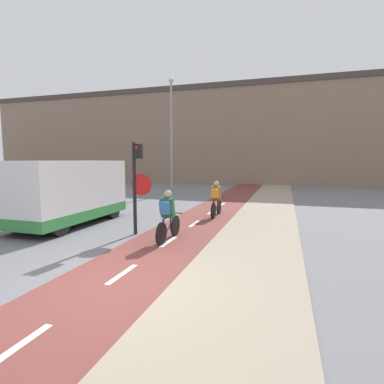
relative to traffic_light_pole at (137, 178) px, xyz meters
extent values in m
plane|color=slate|center=(1.26, -3.58, -1.77)|extent=(120.00, 120.00, 0.00)
cube|color=brown|center=(1.26, -3.58, -1.76)|extent=(2.27, 60.00, 0.02)
cube|color=white|center=(1.26, -5.58, -1.75)|extent=(0.12, 1.10, 0.00)
cube|color=white|center=(1.26, -3.08, -1.75)|extent=(0.12, 1.10, 0.00)
cube|color=white|center=(1.26, -0.58, -1.75)|extent=(0.12, 1.10, 0.00)
cube|color=white|center=(1.26, 1.92, -1.75)|extent=(0.12, 1.10, 0.00)
cube|color=white|center=(1.26, 4.42, -1.75)|extent=(0.12, 1.10, 0.00)
cube|color=white|center=(1.26, 6.92, -1.75)|extent=(0.12, 1.10, 0.00)
cube|color=gray|center=(3.59, -3.58, -1.74)|extent=(2.40, 60.00, 0.05)
cube|color=#89705B|center=(1.26, 22.53, 2.75)|extent=(60.00, 5.00, 9.03)
cube|color=#473D38|center=(1.26, 22.53, 7.51)|extent=(60.00, 5.20, 0.50)
cylinder|color=black|center=(-0.09, 0.00, -0.35)|extent=(0.11, 0.11, 2.83)
cube|color=black|center=(0.07, 0.00, 0.80)|extent=(0.20, 0.20, 0.44)
sphere|color=red|center=(0.07, -0.11, 0.91)|extent=(0.09, 0.09, 0.09)
cone|color=red|center=(0.15, 0.00, -0.21)|extent=(0.67, 0.01, 0.67)
cone|color=silver|center=(0.15, 0.00, -0.21)|extent=(0.60, 0.02, 0.60)
cylinder|color=gray|center=(-3.03, 10.68, 1.94)|extent=(0.14, 0.14, 7.42)
sphere|color=silver|center=(-3.03, 10.68, 5.76)|extent=(0.36, 0.36, 0.36)
cylinder|color=black|center=(1.18, -0.89, -1.45)|extent=(0.07, 0.63, 0.63)
cylinder|color=black|center=(1.18, 0.18, -1.45)|extent=(0.07, 0.63, 0.63)
cylinder|color=navy|center=(1.18, -0.16, -1.29)|extent=(0.04, 0.68, 0.39)
cylinder|color=navy|center=(1.18, -0.65, -1.27)|extent=(0.04, 0.35, 0.42)
cylinder|color=navy|center=(1.18, -0.32, -1.09)|extent=(0.04, 0.99, 0.07)
cylinder|color=navy|center=(1.18, -0.69, -1.46)|extent=(0.04, 0.41, 0.05)
cylinder|color=black|center=(1.18, 0.18, -1.06)|extent=(0.46, 0.03, 0.03)
cube|color=#235B33|center=(1.18, -0.44, -0.80)|extent=(0.36, 0.31, 0.59)
sphere|color=tan|center=(1.18, -0.40, -0.42)|extent=(0.22, 0.22, 0.22)
cylinder|color=#232328|center=(1.08, -0.47, -1.22)|extent=(0.04, 0.07, 0.40)
cylinder|color=#232328|center=(1.28, -0.47, -1.22)|extent=(0.04, 0.07, 0.40)
cube|color=#3370B2|center=(1.18, -0.62, -0.78)|extent=(0.28, 0.23, 0.39)
cylinder|color=black|center=(1.67, 3.08, -1.45)|extent=(0.07, 0.63, 0.63)
cylinder|color=black|center=(1.67, 4.13, -1.45)|extent=(0.07, 0.63, 0.63)
cylinder|color=maroon|center=(1.67, 3.81, -1.29)|extent=(0.04, 0.67, 0.39)
cylinder|color=maroon|center=(1.67, 3.32, -1.27)|extent=(0.04, 0.35, 0.42)
cylinder|color=maroon|center=(1.67, 3.65, -1.09)|extent=(0.04, 0.97, 0.07)
cylinder|color=maroon|center=(1.67, 3.28, -1.46)|extent=(0.04, 0.40, 0.05)
cylinder|color=black|center=(1.67, 4.13, -1.06)|extent=(0.46, 0.03, 0.03)
cube|color=brown|center=(1.67, 3.53, -0.80)|extent=(0.36, 0.31, 0.59)
sphere|color=tan|center=(1.67, 3.57, -0.42)|extent=(0.22, 0.22, 0.22)
cylinder|color=#232328|center=(1.57, 3.50, -1.22)|extent=(0.04, 0.07, 0.40)
cylinder|color=#232328|center=(1.77, 3.50, -1.22)|extent=(0.04, 0.07, 0.40)
cube|color=orange|center=(1.67, 3.35, -0.78)|extent=(0.28, 0.23, 0.39)
cube|color=silver|center=(-3.00, 0.54, -0.51)|extent=(1.92, 4.53, 2.03)
cube|color=#33843D|center=(-3.00, 0.54, -1.34)|extent=(1.93, 4.54, 0.36)
cube|color=black|center=(-3.00, 2.79, -0.15)|extent=(1.73, 0.04, 0.70)
cylinder|color=black|center=(-3.86, 2.01, -1.42)|extent=(0.18, 0.70, 0.70)
cylinder|color=black|center=(-2.13, 2.01, -1.42)|extent=(0.18, 0.70, 0.70)
cylinder|color=black|center=(-3.86, -0.93, -1.42)|extent=(0.18, 0.70, 0.70)
cylinder|color=black|center=(-2.13, -0.93, -1.42)|extent=(0.18, 0.70, 0.70)
camera|label=1|loc=(4.34, -8.20, 0.54)|focal=28.00mm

